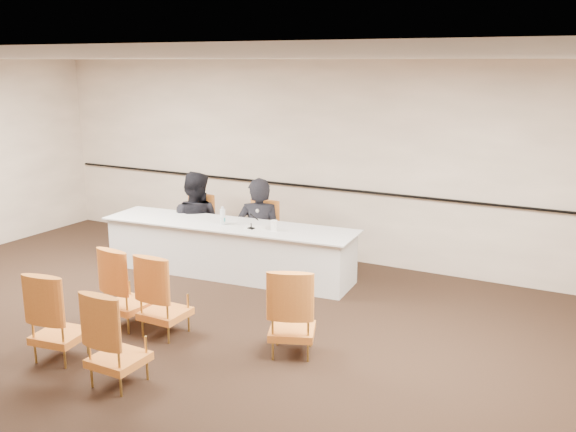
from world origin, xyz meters
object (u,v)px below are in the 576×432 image
Objects in this scene: panelist_second at (195,229)px; coffee_cup at (274,226)px; microphone at (251,220)px; drinking_glass at (222,221)px; aud_chair_front_right at (292,311)px; aud_chair_back_left at (59,315)px; panelist_second_chair at (195,227)px; panel_table at (228,249)px; aud_chair_front_left at (128,286)px; aud_chair_back_mid at (117,337)px; panelist_main at (259,240)px; water_bottle at (223,216)px; aud_chair_front_mid at (164,294)px; panelist_main_chair at (259,234)px.

panelist_second reaches higher than coffee_cup.
drinking_glass is at bearing -173.33° from microphone.
aud_chair_front_right is 2.37m from aud_chair_back_left.
panelist_second_chair reaches higher than drinking_glass.
microphone is (0.44, -0.09, 0.50)m from panel_table.
aud_chair_back_mid is at bearing -45.41° from aud_chair_front_left.
aud_chair_back_left is at bearing -80.75° from panelist_second_chair.
aud_chair_back_mid is (0.87, -1.10, 0.00)m from aud_chair_front_left.
aud_chair_front_right reaches higher than drinking_glass.
panel_table is at bearing 53.09° from panelist_main.
panelist_second is at bearing 165.00° from microphone.
aud_chair_back_left is (0.01, -2.99, -0.40)m from water_bottle.
aud_chair_front_left is at bearing 98.97° from panelist_second.
coffee_cup is 0.15× the size of aud_chair_back_mid.
water_bottle is at bearing -175.55° from microphone.
panelist_main is at bearing 71.25° from water_bottle.
panelist_second_chair and aud_chair_front_mid have the same top height.
panelist_main is 2.65m from aud_chair_front_left.
panel_table is 3.91× the size of panelist_main_chair.
aud_chair_front_mid reaches higher than drinking_glass.
panelist_main is 1.10m from panelist_second.
aud_chair_front_left is (0.04, -2.01, -0.40)m from water_bottle.
panelist_main is 1.10m from panelist_second_chair.
water_bottle is 0.27× the size of aud_chair_front_mid.
panelist_main_chair is at bearing 97.71° from aud_chair_front_mid.
panelist_main_chair is (0.00, 0.00, 0.09)m from panelist_main.
aud_chair_front_right is at bearing 130.73° from panelist_second.
panelist_second is 1.89× the size of aud_chair_front_left.
panelist_second is 7.09× the size of water_bottle.
aud_chair_back_mid is (0.10, -3.15, -0.34)m from coffee_cup.
aud_chair_back_left is (-0.79, -3.03, -0.34)m from coffee_cup.
panel_table is 2.08m from aud_chair_front_left.
drinking_glass is at bearing 106.75° from aud_chair_back_mid.
aud_chair_front_left is (-0.17, -2.65, 0.09)m from panelist_main.
panelist_second is at bearing -4.92° from panelist_second_chair.
aud_chair_front_mid is 1.15m from aud_chair_back_mid.
aud_chair_front_right is at bearing -57.77° from panelist_main_chair.
microphone reaches higher than coffee_cup.
aud_chair_front_left and aud_chair_back_left have the same top height.
microphone is at bearing -27.54° from panelist_second_chair.
aud_chair_front_right is at bearing 9.47° from aud_chair_front_mid.
coffee_cup is at bearing 66.72° from aud_chair_back_left.
panelist_main_chair is 0.90m from coffee_cup.
panelist_main_chair is at bearing 119.57° from microphone.
panelist_second is at bearing 148.42° from water_bottle.
panelist_main is at bearing 92.72° from aud_chair_front_left.
microphone is (1.36, -0.57, 0.40)m from panelist_second_chair.
aud_chair_back_mid reaches higher than panel_table.
drinking_glass is 2.99m from aud_chair_back_left.
panelist_main_chair is 1.00× the size of aud_chair_back_left.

